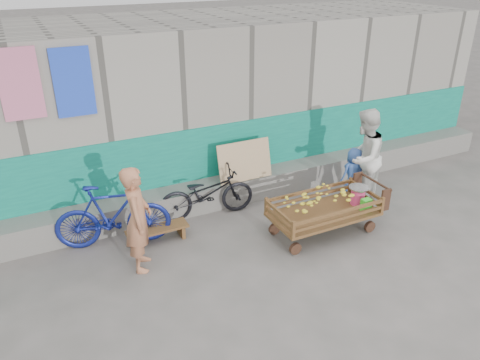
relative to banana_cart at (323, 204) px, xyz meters
name	(u,v)px	position (x,y,z in m)	size (l,w,h in m)	color
ground	(296,273)	(-0.91, -0.71, -0.54)	(80.00, 80.00, 0.00)	#56534E
building_wall	(190,100)	(-0.91, 3.34, 0.93)	(12.00, 3.50, 3.00)	gray
banana_cart	(323,204)	(0.00, 0.00, 0.00)	(1.86, 0.85, 0.79)	brown
bench	(157,231)	(-2.41, 0.94, -0.36)	(0.96, 0.29, 0.24)	brown
vendor_man	(138,219)	(-2.81, 0.41, 0.25)	(0.57, 0.37, 1.56)	#B7714D
woman	(363,157)	(1.26, 0.61, 0.33)	(0.84, 0.65, 1.73)	silver
child	(353,173)	(1.23, 0.80, -0.06)	(0.47, 0.31, 0.96)	#3B61B3
bicycle_dark	(207,193)	(-1.41, 1.34, -0.11)	(0.57, 1.63, 0.86)	black
bicycle_blue	(113,215)	(-3.02, 1.14, -0.02)	(0.49, 1.72, 1.04)	navy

